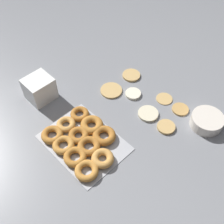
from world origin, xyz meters
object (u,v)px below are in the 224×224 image
Objects in this scene: pancake_3 at (148,114)px; pancake_0 at (111,90)px; pancake_1 at (133,94)px; pancake_4 at (131,75)px; donut_tray at (82,141)px; pancake_6 at (166,127)px; pancake_2 at (180,109)px; container_stack at (40,89)px; pancake_5 at (164,98)px; batter_bowl at (207,121)px.

pancake_0 is at bearing -175.30° from pancake_3.
pancake_4 is (-0.11, 0.10, -0.00)m from pancake_1.
pancake_6 is at bearing 58.16° from donut_tray.
pancake_1 is 0.99× the size of pancake_2.
container_stack reaches higher than pancake_4.
donut_tray is at bearing -65.99° from pancake_0.
pancake_5 is (0.24, 0.16, -0.00)m from pancake_0.
pancake_5 is at bearing -176.93° from batter_bowl.
pancake_5 is at bearing 34.69° from pancake_1.
pancake_0 is 1.32× the size of pancake_6.
pancake_5 is at bearing 34.08° from pancake_0.
batter_bowl is at bearing 33.42° from container_stack.
pancake_2 is 0.11m from pancake_5.
pancake_0 and pancake_2 have the same top height.
pancake_1 is 0.98× the size of pancake_5.
pancake_4 is at bearing 107.07° from donut_tray.
pancake_2 is 0.85× the size of pancake_4.
pancake_2 is 0.17m from pancake_3.
pancake_4 is 0.50m from batter_bowl.
pancake_2 is (0.35, 0.16, 0.00)m from pancake_0.
pancake_4 is at bearing 91.72° from pancake_0.
pancake_2 is at bearing 98.22° from pancake_6.
pancake_1 reaches higher than pancake_5.
container_stack is (-0.47, -0.46, 0.06)m from pancake_5.
batter_bowl is (0.15, 0.01, 0.02)m from pancake_2.
pancake_3 is (0.25, 0.02, 0.00)m from pancake_0.
container_stack is at bearing -151.79° from pancake_6.
pancake_6 is (0.37, -0.15, 0.00)m from pancake_4.
batter_bowl is at bearing 5.27° from pancake_2.
pancake_5 is 0.51m from donut_tray.
pancake_2 is at bearing 38.76° from container_stack.
batter_bowl is (0.35, 0.51, 0.01)m from donut_tray.
pancake_5 is 0.25m from batter_bowl.
pancake_5 is 0.19m from pancake_6.
pancake_2 is 0.54× the size of batter_bowl.
container_stack is (-0.38, 0.03, 0.05)m from donut_tray.
pancake_3 and pancake_6 have the same top height.
pancake_3 is 0.14m from pancake_5.
pancake_4 is (-0.01, 0.17, 0.00)m from pancake_0.
container_stack is (-0.33, -0.37, 0.06)m from pancake_1.
pancake_0 is 0.25m from pancake_3.
pancake_1 reaches higher than pancake_0.
donut_tray is at bearing -5.00° from container_stack.
donut_tray reaches higher than pancake_1.
pancake_4 is at bearing -178.77° from batter_bowl.
pancake_3 is 0.29m from batter_bowl.
pancake_0 is 0.31× the size of donut_tray.
pancake_1 is at bearing -158.48° from pancake_2.
batter_bowl reaches higher than pancake_4.
container_stack is (-0.58, -0.46, 0.06)m from pancake_2.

